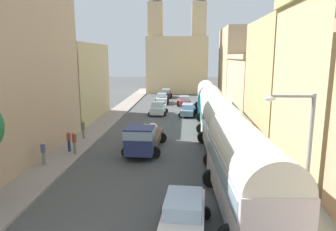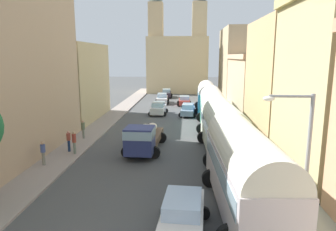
% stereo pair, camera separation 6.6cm
% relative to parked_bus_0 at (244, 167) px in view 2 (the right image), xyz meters
% --- Properties ---
extents(ground_plane, '(154.00, 154.00, 0.00)m').
position_rel_parked_bus_0_xyz_m(ground_plane, '(-4.60, 20.50, -2.30)').
color(ground_plane, '#494A4B').
extents(sidewalk_left, '(2.50, 70.00, 0.14)m').
position_rel_parked_bus_0_xyz_m(sidewalk_left, '(-11.85, 20.50, -2.23)').
color(sidewalk_left, gray).
rests_on(sidewalk_left, ground).
extents(sidewalk_right, '(2.50, 70.00, 0.14)m').
position_rel_parked_bus_0_xyz_m(sidewalk_right, '(2.65, 20.50, -2.23)').
color(sidewalk_right, '#97A091').
rests_on(sidewalk_right, ground).
extents(building_left_1, '(5.38, 14.16, 14.38)m').
position_rel_parked_bus_0_xyz_m(building_left_1, '(-15.54, 8.01, 4.92)').
color(building_left_1, tan).
rests_on(building_left_1, ground).
extents(building_left_2, '(4.78, 11.60, 8.80)m').
position_rel_parked_bus_0_xyz_m(building_left_2, '(-15.49, 21.20, 2.10)').
color(building_left_2, tan).
rests_on(building_left_2, ground).
extents(building_right_2, '(5.97, 11.00, 10.79)m').
position_rel_parked_bus_0_xyz_m(building_right_2, '(6.89, 16.13, 3.09)').
color(building_right_2, tan).
rests_on(building_right_2, ground).
extents(building_right_3, '(5.58, 14.98, 7.65)m').
position_rel_parked_bus_0_xyz_m(building_right_3, '(6.44, 29.46, 1.55)').
color(building_right_3, tan).
rests_on(building_right_3, ground).
extents(building_right_4, '(5.74, 13.35, 12.38)m').
position_rel_parked_bus_0_xyz_m(building_right_4, '(6.77, 44.03, 3.88)').
color(building_right_4, tan).
rests_on(building_right_4, ground).
extents(distant_church, '(12.13, 7.40, 20.35)m').
position_rel_parked_bus_0_xyz_m(distant_church, '(-4.60, 49.79, 4.52)').
color(distant_church, tan).
rests_on(distant_church, ground).
extents(parked_bus_0, '(3.62, 9.50, 4.18)m').
position_rel_parked_bus_0_xyz_m(parked_bus_0, '(0.00, 0.00, 0.00)').
color(parked_bus_0, silver).
rests_on(parked_bus_0, ground).
extents(parked_bus_1, '(3.56, 9.48, 4.06)m').
position_rel_parked_bus_0_xyz_m(parked_bus_1, '(0.00, 9.00, -0.08)').
color(parked_bus_1, beige).
rests_on(parked_bus_1, ground).
extents(parked_bus_2, '(3.52, 9.34, 4.07)m').
position_rel_parked_bus_0_xyz_m(parked_bus_2, '(0.00, 18.00, -0.07)').
color(parked_bus_2, '#3B9673').
rests_on(parked_bus_2, ground).
extents(parked_bus_3, '(3.43, 8.77, 3.97)m').
position_rel_parked_bus_0_xyz_m(parked_bus_3, '(0.00, 27.00, -0.11)').
color(parked_bus_3, '#327FBB').
rests_on(parked_bus_3, ground).
extents(cargo_truck_0, '(3.10, 7.08, 2.38)m').
position_rel_parked_bus_0_xyz_m(cargo_truck_0, '(-6.02, 8.95, -1.07)').
color(cargo_truck_0, navy).
rests_on(cargo_truck_0, ground).
extents(car_0, '(2.39, 3.99, 1.59)m').
position_rel_parked_bus_0_xyz_m(car_0, '(-6.29, 24.84, -1.50)').
color(car_0, silver).
rests_on(car_0, ground).
extents(car_1, '(2.35, 4.42, 1.59)m').
position_rel_parked_bus_0_xyz_m(car_1, '(-6.56, 34.39, -1.51)').
color(car_1, silver).
rests_on(car_1, ground).
extents(car_2, '(2.21, 4.14, 1.55)m').
position_rel_parked_bus_0_xyz_m(car_2, '(-6.30, 41.45, -1.53)').
color(car_2, '#2B202A').
rests_on(car_2, ground).
extents(car_3, '(2.50, 4.40, 1.69)m').
position_rel_parked_bus_0_xyz_m(car_3, '(-2.86, -2.06, -1.46)').
color(car_3, silver).
rests_on(car_3, ground).
extents(car_4, '(2.34, 4.34, 1.50)m').
position_rel_parked_bus_0_xyz_m(car_4, '(-2.52, 24.35, -1.55)').
color(car_4, slate).
rests_on(car_4, ground).
extents(car_5, '(2.27, 3.80, 1.46)m').
position_rel_parked_bus_0_xyz_m(car_5, '(-3.03, 32.30, -1.57)').
color(car_5, '#AE342A').
rests_on(car_5, ground).
extents(pedestrian_1, '(0.30, 0.30, 1.79)m').
position_rel_parked_bus_0_xyz_m(pedestrian_1, '(-11.92, 12.33, -1.26)').
color(pedestrian_1, slate).
rests_on(pedestrian_1, ground).
extents(pedestrian_2, '(0.44, 0.44, 1.87)m').
position_rel_parked_bus_0_xyz_m(pedestrian_2, '(-11.13, 7.94, -1.22)').
color(pedestrian_2, slate).
rests_on(pedestrian_2, ground).
extents(pedestrian_3, '(0.35, 0.35, 1.80)m').
position_rel_parked_bus_0_xyz_m(pedestrian_3, '(-12.35, 5.43, -1.26)').
color(pedestrian_3, slate).
rests_on(pedestrian_3, ground).
extents(pedestrian_4, '(0.32, 0.32, 1.77)m').
position_rel_parked_bus_0_xyz_m(pedestrian_4, '(-11.76, 8.46, -1.28)').
color(pedestrian_4, '#17294C').
rests_on(pedestrian_4, ground).
extents(streetlamp_near, '(1.90, 0.28, 6.04)m').
position_rel_parked_bus_0_xyz_m(streetlamp_near, '(1.62, -2.36, 1.36)').
color(streetlamp_near, gray).
rests_on(streetlamp_near, ground).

